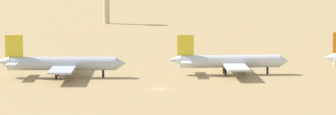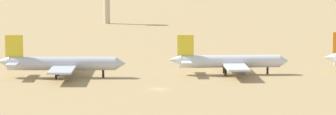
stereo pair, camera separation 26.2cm
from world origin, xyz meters
name	(u,v)px [view 1 (the left image)]	position (x,y,z in m)	size (l,w,h in m)	color
ground	(159,89)	(0.00, 0.00, 0.00)	(4000.00, 4000.00, 0.00)	tan
parked_jet_yellow_3	(61,64)	(-28.06, 23.45, 4.26)	(39.40, 33.23, 13.01)	silver
parked_jet_yellow_4	(228,61)	(23.50, 25.18, 4.08)	(37.61, 31.54, 12.44)	silver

